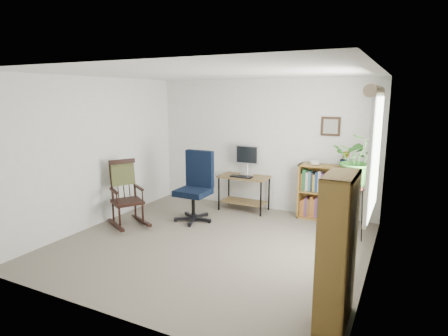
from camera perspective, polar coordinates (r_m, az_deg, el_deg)
The scene contains 18 objects.
floor at distance 5.51m, azimuth -1.90°, elevation -11.52°, with size 4.20×4.00×0.00m, color slate.
ceiling at distance 5.09m, azimuth -2.08°, elevation 14.28°, with size 4.20×4.00×0.00m, color silver.
wall_back at distance 6.97m, azimuth 5.90°, elevation 3.49°, with size 4.20×0.00×2.40m, color silver.
wall_front at distance 3.58m, azimuth -17.47°, elevation -4.31°, with size 4.20×0.00×2.40m, color silver.
wall_left at distance 6.42m, azimuth -18.70°, elevation 2.31°, with size 0.00×4.00×2.40m, color silver.
wall_right at distance 4.57m, azimuth 21.85°, elevation -1.30°, with size 0.00×4.00×2.40m, color silver.
window at distance 4.83m, azimuth 21.86°, elevation 1.75°, with size 0.12×1.20×1.50m, color white, non-canonical shape.
desk at distance 6.95m, azimuth 3.05°, elevation -3.84°, with size 0.90×0.50×0.65m, color brown, non-canonical shape.
monitor at distance 6.95m, azimuth 3.56°, elevation 1.25°, with size 0.46×0.16×0.56m, color silver, non-canonical shape.
keyboard at distance 6.76m, azimuth 2.67°, elevation -1.32°, with size 0.40×0.15×0.03m, color black.
office_chair at distance 6.31m, azimuth -4.75°, elevation -2.83°, with size 0.66×0.66×1.20m, color black, non-canonical shape.
rocking_chair at distance 6.30m, azimuth -14.57°, elevation -3.69°, with size 0.57×0.94×1.09m, color black, non-canonical shape.
low_bookshelf at distance 6.61m, azimuth 15.17°, elevation -3.67°, with size 0.90×0.30×0.95m, color olive, non-canonical shape.
tall_bookshelf at distance 3.66m, azimuth 16.85°, elevation -11.92°, with size 0.27×0.63×1.44m, color olive, non-canonical shape.
plant_stand at distance 5.79m, azimuth 19.27°, elevation -6.20°, with size 0.25×0.25×0.91m, color black, non-canonical shape.
spider_plant at distance 5.57m, azimuth 20.01°, elevation 4.88°, with size 1.69×1.88×1.46m, color #2A6021.
potted_plant_small at distance 6.46m, azimuth 17.86°, elevation 0.66°, with size 0.13×0.24×0.11m, color #2A6021.
framed_picture at distance 6.57m, azimuth 15.93°, elevation 6.11°, with size 0.32×0.04×0.32m, color black, non-canonical shape.
Camera 1 is at (2.43, -4.46, 2.12)m, focal length 30.00 mm.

